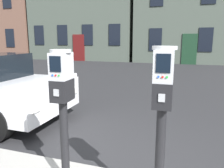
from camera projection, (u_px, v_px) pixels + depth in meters
The scene contains 2 objects.
parking_meter_near_kerb at pixel (62, 95), 2.35m from camera, with size 0.22×0.26×1.50m.
parking_meter_twin_adjacent at pixel (162, 100), 2.03m from camera, with size 0.22×0.26×1.54m.
Camera 1 is at (1.06, -2.23, 1.74)m, focal length 36.18 mm.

